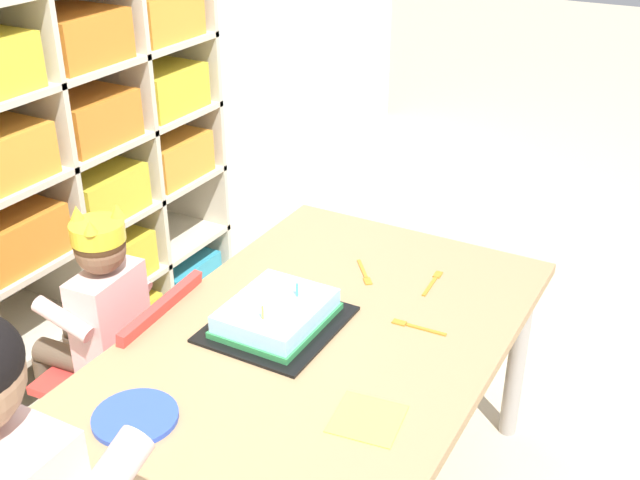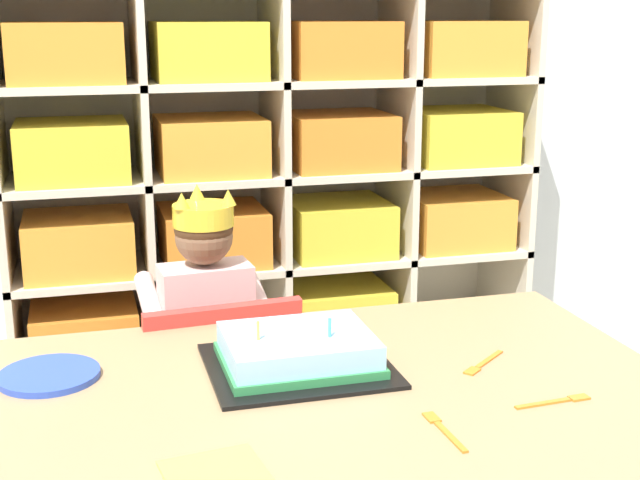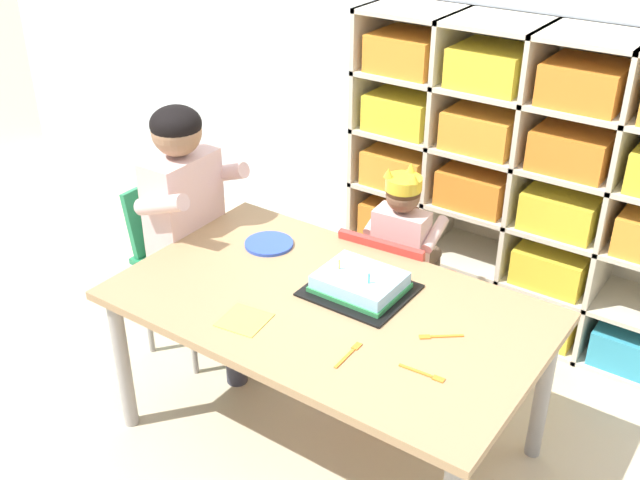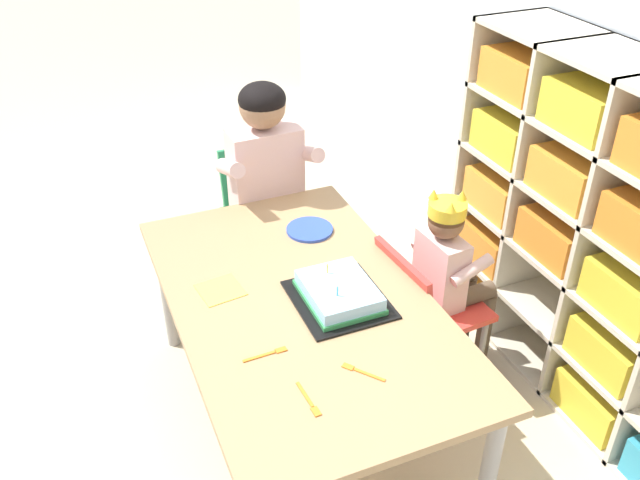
{
  "view_description": "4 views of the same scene",
  "coord_description": "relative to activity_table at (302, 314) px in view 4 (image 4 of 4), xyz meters",
  "views": [
    {
      "loc": [
        -1.34,
        -0.78,
        1.69
      ],
      "look_at": [
        0.02,
        -0.02,
        0.88
      ],
      "focal_mm": 44.24,
      "sensor_mm": 36.0,
      "label": 1
    },
    {
      "loc": [
        -0.32,
        -1.38,
        1.24
      ],
      "look_at": [
        0.07,
        0.05,
        0.86
      ],
      "focal_mm": 49.8,
      "sensor_mm": 36.0,
      "label": 2
    },
    {
      "loc": [
        1.18,
        -1.73,
        2.0
      ],
      "look_at": [
        -0.04,
        0.02,
        0.81
      ],
      "focal_mm": 42.79,
      "sensor_mm": 36.0,
      "label": 3
    },
    {
      "loc": [
        1.71,
        -0.64,
        2.02
      ],
      "look_at": [
        -0.03,
        0.08,
        0.8
      ],
      "focal_mm": 38.53,
      "sensor_mm": 36.0,
      "label": 4
    }
  ],
  "objects": [
    {
      "name": "birthday_cake_on_tray",
      "position": [
        0.05,
        0.12,
        0.09
      ],
      "size": [
        0.34,
        0.3,
        0.1
      ],
      "color": "black",
      "rests_on": "activity_table"
    },
    {
      "name": "paper_plate_stack",
      "position": [
        -0.4,
        0.19,
        0.07
      ],
      "size": [
        0.18,
        0.18,
        0.01
      ],
      "primitive_type": "cylinder",
      "color": "blue",
      "rests_on": "activity_table"
    },
    {
      "name": "adult_helper_seated",
      "position": [
        -0.72,
        0.14,
        0.14
      ],
      "size": [
        0.44,
        0.41,
        1.07
      ],
      "rotation": [
        0.0,
        0.0,
        1.59
      ],
      "color": "beige",
      "rests_on": "ground"
    },
    {
      "name": "activity_table",
      "position": [
        0.0,
        0.0,
        0.0
      ],
      "size": [
        1.41,
        0.84,
        0.59
      ],
      "color": "#A37F56",
      "rests_on": "ground"
    },
    {
      "name": "ground",
      "position": [
        0.0,
        0.0,
        -0.53
      ],
      "size": [
        16.0,
        16.0,
        0.0
      ],
      "primitive_type": "plane",
      "color": "beige"
    },
    {
      "name": "classroom_chair_adult_side",
      "position": [
        -0.83,
        0.14,
        -0.07
      ],
      "size": [
        0.34,
        0.35,
        0.73
      ],
      "rotation": [
        0.0,
        0.0,
        1.59
      ],
      "color": "#238451",
      "rests_on": "ground"
    },
    {
      "name": "classroom_chair_blue",
      "position": [
        -0.05,
        0.52,
        -0.14
      ],
      "size": [
        0.4,
        0.37,
        0.63
      ],
      "rotation": [
        0.0,
        0.0,
        3.22
      ],
      "color": "red",
      "rests_on": "ground"
    },
    {
      "name": "fork_scattered_mid_table",
      "position": [
        0.39,
        0.04,
        0.06
      ],
      "size": [
        0.12,
        0.1,
        0.0
      ],
      "rotation": [
        0.0,
        0.0,
        0.67
      ],
      "color": "orange",
      "rests_on": "activity_table"
    },
    {
      "name": "paper_napkin_square",
      "position": [
        -0.16,
        -0.24,
        0.06
      ],
      "size": [
        0.16,
        0.16,
        0.0
      ],
      "primitive_type": "cube",
      "rotation": [
        0.0,
        0.0,
        0.13
      ],
      "color": "#F4DB4C",
      "rests_on": "activity_table"
    },
    {
      "name": "child_with_crown",
      "position": [
        -0.06,
        0.63,
        -0.0
      ],
      "size": [
        0.31,
        0.31,
        0.85
      ],
      "rotation": [
        0.0,
        0.0,
        3.22
      ],
      "color": "beige",
      "rests_on": "ground"
    },
    {
      "name": "storage_cubby_shelf",
      "position": [
        0.22,
        1.1,
        0.14
      ],
      "size": [
        1.52,
        0.35,
        1.32
      ],
      "color": "beige",
      "rests_on": "ground"
    },
    {
      "name": "fork_near_child_seat",
      "position": [
        0.21,
        -0.19,
        0.06
      ],
      "size": [
        0.02,
        0.14,
        0.0
      ],
      "rotation": [
        0.0,
        0.0,
        4.75
      ],
      "color": "orange",
      "rests_on": "activity_table"
    },
    {
      "name": "fork_by_napkin",
      "position": [
        0.44,
        -0.15,
        0.06
      ],
      "size": [
        0.14,
        0.02,
        0.0
      ],
      "rotation": [
        0.0,
        0.0,
        3.2
      ],
      "color": "orange",
      "rests_on": "activity_table"
    }
  ]
}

